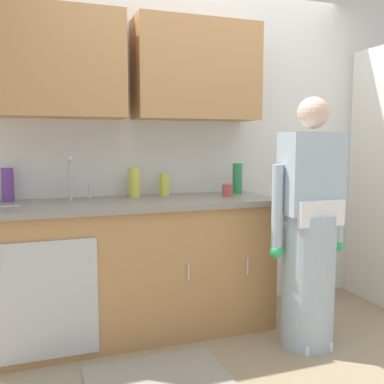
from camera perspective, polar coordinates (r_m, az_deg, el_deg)
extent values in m
plane|color=#998466|center=(2.86, 7.70, -21.49)|extent=(9.00, 9.00, 0.00)
cube|color=silver|center=(3.49, 0.17, 6.73)|extent=(4.80, 0.10, 2.70)
cube|color=#B27F4C|center=(3.11, -17.56, 15.69)|extent=(0.91, 0.34, 0.70)
cube|color=#B27F4C|center=(3.30, 0.55, 15.45)|extent=(0.91, 0.34, 0.70)
cube|color=#B27F4C|center=(3.13, -7.34, -10.00)|extent=(1.90, 0.60, 0.90)
cube|color=#B7BABF|center=(2.79, -18.43, -13.33)|extent=(0.60, 0.01, 0.72)
cylinder|color=silver|center=(2.90, -0.46, -10.36)|extent=(0.01, 0.01, 0.12)
cylinder|color=silver|center=(3.06, 7.25, -9.51)|extent=(0.01, 0.01, 0.12)
cube|color=gray|center=(3.03, -7.47, -1.46)|extent=(1.96, 0.66, 0.04)
cube|color=#B7BABF|center=(2.98, -14.54, -1.85)|extent=(0.50, 0.36, 0.03)
cylinder|color=#B7BABF|center=(3.11, -15.60, 1.71)|extent=(0.02, 0.02, 0.30)
sphere|color=#B7BABF|center=(3.04, -15.60, 4.25)|extent=(0.04, 0.04, 0.04)
cylinder|color=#B7BABF|center=(3.13, -13.16, -0.04)|extent=(0.02, 0.02, 0.10)
cube|color=white|center=(3.15, 14.86, -18.27)|extent=(0.20, 0.26, 0.06)
cylinder|color=#A3B7C6|center=(3.01, 14.88, -11.03)|extent=(0.34, 0.34, 0.88)
cube|color=#A3B7C6|center=(2.88, 15.29, 2.36)|extent=(0.38, 0.22, 0.52)
sphere|color=beige|center=(2.88, 15.52, 9.91)|extent=(0.20, 0.20, 0.20)
cube|color=white|center=(2.81, 16.52, -2.71)|extent=(0.32, 0.04, 0.16)
cylinder|color=#A3B7C6|center=(2.80, 11.04, -2.08)|extent=(0.07, 0.07, 0.55)
sphere|color=#33B266|center=(2.86, 10.91, -7.54)|extent=(0.09, 0.09, 0.09)
cylinder|color=#A3B7C6|center=(3.06, 18.51, -1.58)|extent=(0.07, 0.07, 0.55)
sphere|color=#33B266|center=(3.11, 18.32, -6.61)|extent=(0.09, 0.09, 0.09)
cube|color=gray|center=(2.71, -4.57, -22.90)|extent=(0.80, 0.50, 0.01)
cylinder|color=#D8D14C|center=(3.21, -7.51, 1.29)|extent=(0.08, 0.08, 0.22)
cylinder|color=#2D8C4C|center=(3.42, 5.93, 1.78)|extent=(0.08, 0.08, 0.23)
cylinder|color=#66388C|center=(3.18, -22.89, 0.87)|extent=(0.08, 0.08, 0.23)
cylinder|color=#D8D14C|center=(3.26, -3.60, 0.96)|extent=(0.07, 0.07, 0.16)
cylinder|color=#B24C47|center=(3.23, 4.64, 0.24)|extent=(0.08, 0.08, 0.09)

